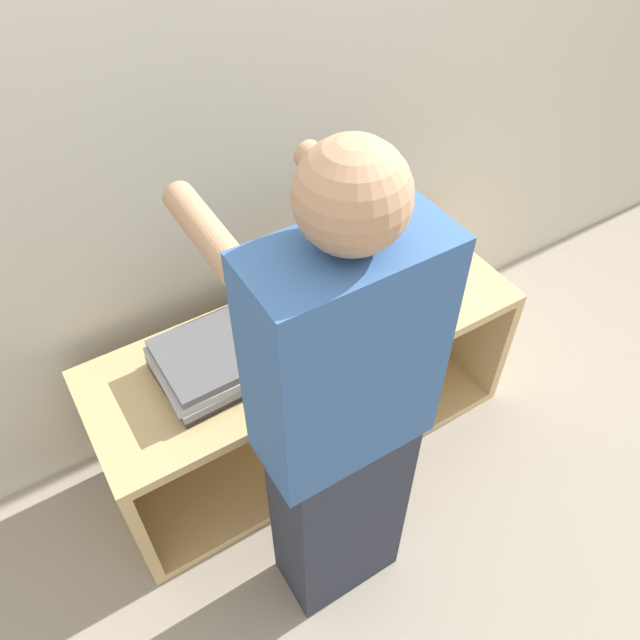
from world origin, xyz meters
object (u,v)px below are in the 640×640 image
Objects in this scene: person at (340,428)px; laptop_stack_left at (211,363)px; laptop_open at (299,309)px; laptop_stack_right at (394,280)px.

laptop_stack_left is at bearing 106.74° from person.
laptop_open is 0.20× the size of person.
laptop_stack_left is 1.00× the size of laptop_stack_right.
person is (-0.19, -0.53, 0.14)m from laptop_open.
laptop_open is 0.34m from laptop_stack_right.
laptop_stack_left is at bearing -170.86° from laptop_open.
person is (-0.52, -0.47, 0.14)m from laptop_stack_right.
laptop_open is 0.58m from person.
person is at bearing -109.76° from laptop_open.
laptop_stack_left is (-0.33, -0.05, -0.00)m from laptop_open.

